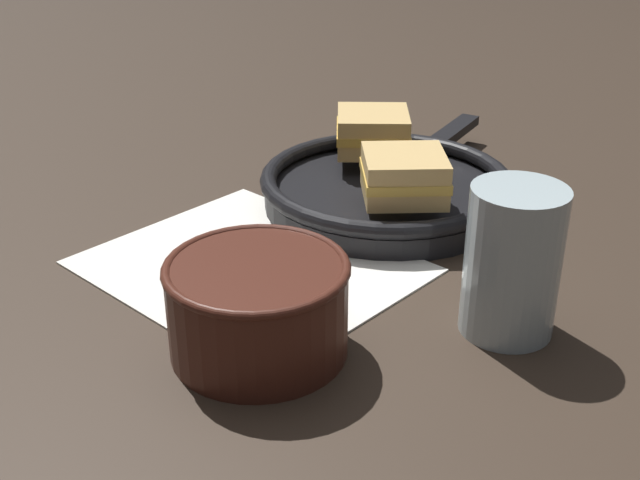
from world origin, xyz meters
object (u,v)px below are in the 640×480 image
object	(u,v)px
spoon	(281,267)
skillet	(387,188)
sandwich_near_left	(404,176)
sandwich_near_right	(373,131)
drinking_glass	(512,262)
soup_bowl	(258,302)

from	to	relation	value
spoon	skillet	bearing A→B (deg)	90.86
sandwich_near_left	skillet	bearing A→B (deg)	152.23
skillet	sandwich_near_right	world-z (taller)	sandwich_near_right
skillet	drinking_glass	world-z (taller)	drinking_glass
sandwich_near_right	drinking_glass	size ratio (longest dim) A/B	0.93
skillet	sandwich_near_right	size ratio (longest dim) A/B	3.22
spoon	sandwich_near_right	xyz separation A→B (m)	(-0.12, 0.21, 0.06)
soup_bowl	sandwich_near_left	xyz separation A→B (m)	(-0.09, 0.24, 0.02)
soup_bowl	drinking_glass	distance (m)	0.21
spoon	sandwich_near_right	distance (m)	0.25
skillet	drinking_glass	distance (m)	0.27
sandwich_near_left	drinking_glass	size ratio (longest dim) A/B	0.92
spoon	sandwich_near_right	bearing A→B (deg)	102.28
sandwich_near_right	soup_bowl	bearing A→B (deg)	-53.98
soup_bowl	spoon	bearing A→B (deg)	137.97
soup_bowl	drinking_glass	size ratio (longest dim) A/B	1.15
skillet	sandwich_near_left	size ratio (longest dim) A/B	3.25
sandwich_near_right	drinking_glass	xyz separation A→B (m)	(0.31, -0.11, -0.00)
skillet	sandwich_near_right	distance (m)	0.08
skillet	sandwich_near_left	bearing A→B (deg)	-27.77
spoon	sandwich_near_left	size ratio (longest dim) A/B	1.24
skillet	sandwich_near_left	distance (m)	0.08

